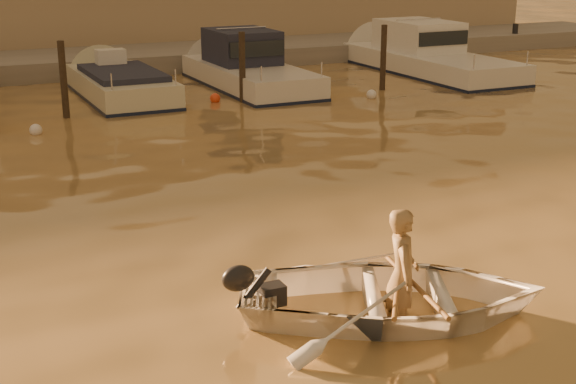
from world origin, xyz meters
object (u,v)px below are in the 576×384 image
moored_boat_4 (250,68)px  moored_boat_5 (430,55)px  dinghy (393,295)px  moored_boat_3 (121,90)px  person (402,275)px

moored_boat_4 → moored_boat_5: same height
dinghy → moored_boat_3: bearing=22.7°
moored_boat_3 → moored_boat_4: size_ratio=0.86×
moored_boat_4 → moored_boat_5: 6.86m
moored_boat_3 → moored_boat_4: moored_boat_4 is taller
person → moored_boat_4: moored_boat_4 is taller
moored_boat_3 → moored_boat_5: moored_boat_5 is taller
dinghy → moored_boat_3: size_ratio=0.60×
moored_boat_4 → dinghy: bearing=-106.7°
moored_boat_5 → dinghy: bearing=-126.3°
moored_boat_4 → person: bearing=-106.3°
moored_boat_4 → moored_boat_3: bearing=180.0°
moored_boat_5 → moored_boat_4: bearing=180.0°
dinghy → moored_boat_5: 19.61m
dinghy → person: bearing=-90.0°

